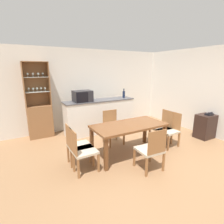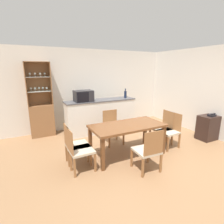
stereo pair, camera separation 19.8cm
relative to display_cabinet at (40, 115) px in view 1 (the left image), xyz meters
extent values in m
plane|color=#936B47|center=(1.78, -2.42, -0.63)|extent=(18.00, 18.00, 0.00)
cube|color=silver|center=(1.78, 0.21, 0.64)|extent=(6.80, 0.06, 2.55)
cube|color=silver|center=(4.36, -2.12, 0.64)|extent=(0.06, 4.60, 2.55)
cube|color=silver|center=(1.68, -0.48, -0.14)|extent=(2.15, 0.52, 0.99)
cube|color=#4C4C51|center=(1.68, -0.48, 0.37)|extent=(2.18, 0.55, 0.03)
cube|color=brown|center=(0.00, -0.01, -0.17)|extent=(0.66, 0.38, 0.92)
cube|color=brown|center=(0.00, 0.17, 0.89)|extent=(0.66, 0.02, 1.20)
cube|color=brown|center=(-0.32, -0.01, 0.89)|extent=(0.02, 0.38, 1.20)
cube|color=brown|center=(0.32, -0.01, 0.89)|extent=(0.02, 0.38, 1.20)
cube|color=brown|center=(0.00, -0.01, 1.48)|extent=(0.66, 0.38, 0.02)
cube|color=silver|center=(0.00, -0.01, 0.69)|extent=(0.62, 0.34, 0.01)
cube|color=silver|center=(0.00, -0.01, 1.08)|extent=(0.62, 0.34, 0.01)
cylinder|color=silver|center=(-0.21, 0.01, 0.70)|extent=(0.04, 0.04, 0.01)
cylinder|color=silver|center=(-0.21, 0.01, 0.73)|extent=(0.01, 0.01, 0.06)
sphere|color=silver|center=(-0.21, 0.01, 0.78)|extent=(0.06, 0.06, 0.06)
cylinder|color=silver|center=(-0.19, 0.01, 1.09)|extent=(0.04, 0.04, 0.01)
cylinder|color=silver|center=(-0.19, 0.01, 1.12)|extent=(0.01, 0.01, 0.06)
sphere|color=silver|center=(-0.19, 0.01, 1.17)|extent=(0.06, 0.06, 0.06)
cylinder|color=silver|center=(-0.10, -0.04, 0.70)|extent=(0.04, 0.04, 0.01)
cylinder|color=silver|center=(-0.10, -0.04, 0.73)|extent=(0.01, 0.01, 0.06)
sphere|color=silver|center=(-0.10, -0.04, 0.78)|extent=(0.06, 0.06, 0.06)
cylinder|color=silver|center=(-0.06, -0.01, 1.09)|extent=(0.04, 0.04, 0.01)
cylinder|color=silver|center=(-0.06, -0.01, 1.12)|extent=(0.01, 0.01, 0.06)
sphere|color=silver|center=(-0.06, -0.01, 1.17)|extent=(0.06, 0.06, 0.06)
cylinder|color=silver|center=(0.00, -0.01, 0.70)|extent=(0.04, 0.04, 0.01)
cylinder|color=silver|center=(0.00, -0.01, 0.73)|extent=(0.01, 0.01, 0.06)
sphere|color=silver|center=(0.00, -0.01, 0.78)|extent=(0.06, 0.06, 0.06)
cylinder|color=silver|center=(0.06, -0.05, 1.09)|extent=(0.04, 0.04, 0.01)
cylinder|color=silver|center=(0.06, -0.05, 1.12)|extent=(0.01, 0.01, 0.06)
sphere|color=silver|center=(0.06, -0.05, 1.17)|extent=(0.06, 0.06, 0.06)
cylinder|color=silver|center=(0.10, -0.01, 0.70)|extent=(0.04, 0.04, 0.01)
cylinder|color=silver|center=(0.10, -0.01, 0.73)|extent=(0.01, 0.01, 0.06)
sphere|color=silver|center=(0.10, -0.01, 0.78)|extent=(0.06, 0.06, 0.06)
cylinder|color=silver|center=(0.19, 0.03, 1.09)|extent=(0.04, 0.04, 0.01)
cylinder|color=silver|center=(0.19, 0.03, 1.12)|extent=(0.01, 0.01, 0.06)
sphere|color=silver|center=(0.19, 0.03, 1.17)|extent=(0.06, 0.06, 0.06)
cylinder|color=silver|center=(0.21, -0.04, 0.70)|extent=(0.04, 0.04, 0.01)
cylinder|color=silver|center=(0.21, -0.04, 0.73)|extent=(0.01, 0.01, 0.06)
sphere|color=silver|center=(0.21, -0.04, 0.78)|extent=(0.06, 0.06, 0.06)
cube|color=brown|center=(1.60, -2.17, 0.07)|extent=(1.65, 0.81, 0.05)
cube|color=brown|center=(0.83, -2.52, -0.30)|extent=(0.07, 0.07, 0.67)
cube|color=brown|center=(2.36, -2.52, -0.30)|extent=(0.07, 0.07, 0.67)
cube|color=brown|center=(0.83, -1.83, -0.30)|extent=(0.07, 0.07, 0.67)
cube|color=brown|center=(2.36, -1.83, -0.30)|extent=(0.07, 0.07, 0.67)
cube|color=#C1B299|center=(2.72, -2.30, -0.23)|extent=(0.47, 0.47, 0.05)
cube|color=#936038|center=(2.93, -2.28, 0.01)|extent=(0.04, 0.41, 0.44)
cube|color=#936038|center=(2.53, -2.51, -0.44)|extent=(0.04, 0.04, 0.38)
cube|color=#936038|center=(2.50, -2.11, -0.44)|extent=(0.04, 0.04, 0.38)
cube|color=#936038|center=(2.93, -2.48, -0.44)|extent=(0.04, 0.04, 0.38)
cube|color=#936038|center=(2.91, -2.08, -0.44)|extent=(0.04, 0.04, 0.38)
cube|color=#C1B299|center=(0.48, -2.30, -0.23)|extent=(0.45, 0.45, 0.05)
cube|color=#936038|center=(0.27, -2.30, 0.01)|extent=(0.03, 0.41, 0.44)
cube|color=#936038|center=(0.68, -2.09, -0.44)|extent=(0.04, 0.04, 0.38)
cube|color=#936038|center=(0.69, -2.49, -0.44)|extent=(0.04, 0.04, 0.38)
cube|color=#936038|center=(0.27, -2.10, -0.44)|extent=(0.04, 0.04, 0.38)
cube|color=#936038|center=(0.28, -2.50, -0.44)|extent=(0.04, 0.04, 0.38)
cube|color=#C1B299|center=(0.48, -2.05, -0.23)|extent=(0.45, 0.45, 0.05)
cube|color=#936038|center=(0.27, -2.05, 0.01)|extent=(0.02, 0.41, 0.44)
cube|color=#936038|center=(0.68, -1.85, -0.44)|extent=(0.04, 0.04, 0.38)
cube|color=#936038|center=(0.68, -2.26, -0.44)|extent=(0.04, 0.04, 0.38)
cube|color=#936038|center=(0.28, -1.85, -0.44)|extent=(0.04, 0.04, 0.38)
cube|color=#936038|center=(0.28, -2.25, -0.44)|extent=(0.04, 0.04, 0.38)
cube|color=#C1B299|center=(1.60, -2.87, -0.23)|extent=(0.47, 0.47, 0.05)
cube|color=#936038|center=(1.59, -3.08, 0.01)|extent=(0.41, 0.04, 0.44)
cube|color=#936038|center=(1.41, -2.66, -0.44)|extent=(0.04, 0.04, 0.38)
cube|color=#936038|center=(1.81, -2.68, -0.44)|extent=(0.04, 0.04, 0.38)
cube|color=#936038|center=(1.38, -3.06, -0.44)|extent=(0.04, 0.04, 0.38)
cube|color=#936038|center=(1.79, -3.08, -0.44)|extent=(0.04, 0.04, 0.38)
cube|color=#C1B299|center=(1.60, -1.48, -0.23)|extent=(0.46, 0.46, 0.05)
cube|color=#936038|center=(1.61, -1.26, 0.01)|extent=(0.41, 0.03, 0.44)
cube|color=#936038|center=(1.79, -1.68, -0.44)|extent=(0.04, 0.04, 0.38)
cube|color=#936038|center=(1.39, -1.67, -0.44)|extent=(0.04, 0.04, 0.38)
cube|color=#936038|center=(1.81, -1.28, -0.44)|extent=(0.04, 0.04, 0.38)
cube|color=#936038|center=(1.40, -1.27, -0.44)|extent=(0.04, 0.04, 0.38)
cube|color=#C1B299|center=(2.72, -2.05, -0.23)|extent=(0.47, 0.47, 0.05)
cube|color=#936038|center=(2.93, -2.06, 0.01)|extent=(0.04, 0.41, 0.44)
cube|color=#936038|center=(2.50, -2.24, -0.44)|extent=(0.04, 0.04, 0.38)
cube|color=#936038|center=(2.53, -1.84, -0.44)|extent=(0.04, 0.04, 0.38)
cube|color=#936038|center=(2.91, -2.26, -0.44)|extent=(0.04, 0.04, 0.38)
cube|color=#936038|center=(2.93, -1.86, -0.44)|extent=(0.04, 0.04, 0.38)
cube|color=#232328|center=(1.13, -0.51, 0.54)|extent=(0.52, 0.40, 0.32)
cube|color=black|center=(1.06, -0.71, 0.54)|extent=(0.33, 0.01, 0.28)
cylinder|color=#141E38|center=(2.54, -0.51, 0.49)|extent=(0.08, 0.08, 0.22)
cylinder|color=#141E38|center=(2.54, -0.51, 0.64)|extent=(0.03, 0.03, 0.08)
cube|color=black|center=(4.08, -2.42, -0.29)|extent=(0.50, 0.40, 0.68)
cube|color=#32211C|center=(4.08, -2.42, -0.26)|extent=(0.46, 0.36, 0.02)
cube|color=black|center=(4.10, -2.47, 0.08)|extent=(0.19, 0.15, 0.06)
cylinder|color=black|center=(4.10, -2.51, 0.12)|extent=(0.17, 0.03, 0.03)
camera|label=1|loc=(-0.57, -5.23, 1.31)|focal=28.00mm
camera|label=2|loc=(-0.39, -5.33, 1.31)|focal=28.00mm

